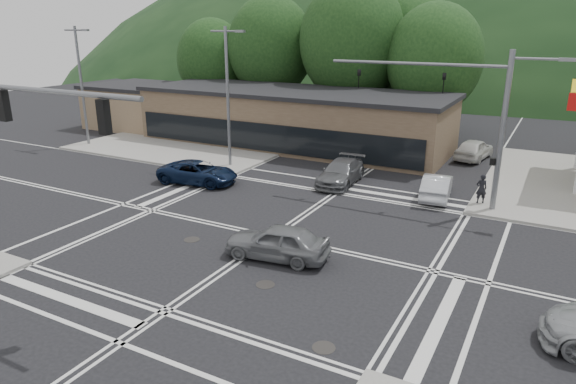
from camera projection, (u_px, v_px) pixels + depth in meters
The scene contains 19 objects.
ground at pixel (273, 237), 23.07m from camera, with size 120.00×120.00×0.00m, color black.
sidewalk_nw at pixel (207, 139), 42.37m from camera, with size 16.00×16.00×0.15m, color gray.
commercial_row at pixel (293, 119), 40.28m from camera, with size 24.00×8.00×4.00m, color brown.
commercial_nw at pixel (141, 107), 47.58m from camera, with size 8.00×7.00×3.60m, color #846B4F.
hill_north at pixel (508, 74), 98.30m from camera, with size 252.00×126.00×140.00m, color black.
tree_n_a at pixel (271, 47), 47.24m from camera, with size 8.00×8.00×11.75m.
tree_n_b at pixel (352, 41), 43.42m from camera, with size 9.00×9.00×12.98m.
tree_n_c at pixel (434, 59), 40.66m from camera, with size 7.60×7.60×10.87m.
tree_n_d at pixel (212, 60), 49.53m from camera, with size 6.80×6.80×9.76m.
tree_n_e at pixel (411, 48), 45.16m from camera, with size 8.40×8.40×11.98m.
streetlight_nw at pixel (228, 91), 32.84m from camera, with size 2.50×0.25×9.00m.
streetlight_w at pixel (82, 80), 38.95m from camera, with size 2.50×0.25×9.00m.
signal_mast_ne at pixel (477, 110), 25.21m from camera, with size 11.65×0.30×8.00m.
car_blue_west at pixel (198, 172), 30.69m from camera, with size 2.21×4.79×1.33m, color #0B1732.
car_grey_center at pixel (277, 242), 20.74m from camera, with size 1.71×4.25×1.45m, color slate.
car_queue_a at pixel (437, 186), 28.04m from camera, with size 1.43×4.10×1.35m, color silver.
car_queue_b at pixel (474, 149), 36.10m from camera, with size 1.74×4.32×1.47m, color silver.
car_northbound at pixel (341, 172), 30.60m from camera, with size 1.93×4.76×1.38m, color #585A5C.
pedestrian at pixel (481, 189), 26.77m from camera, with size 0.57×0.37×1.56m, color black.
Camera 1 is at (10.74, -18.41, 9.09)m, focal length 32.00 mm.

